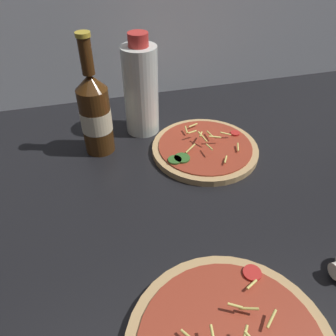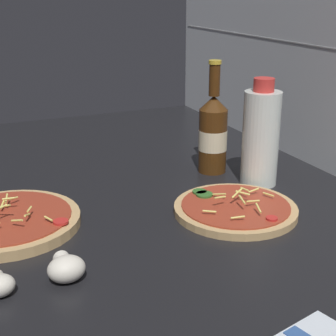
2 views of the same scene
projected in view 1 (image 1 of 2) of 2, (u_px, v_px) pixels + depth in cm
name	position (u px, v px, depth cm)	size (l,w,h in cm)	color
counter_slab	(202.00, 205.00, 61.43)	(160.00, 90.00, 2.50)	black
pizza_far	(205.00, 149.00, 71.90)	(23.18, 23.18, 4.38)	tan
beer_bottle	(95.00, 113.00, 67.45)	(6.46, 6.46, 25.27)	#47280F
oil_bottle	(141.00, 89.00, 72.86)	(7.76, 7.76, 22.75)	silver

